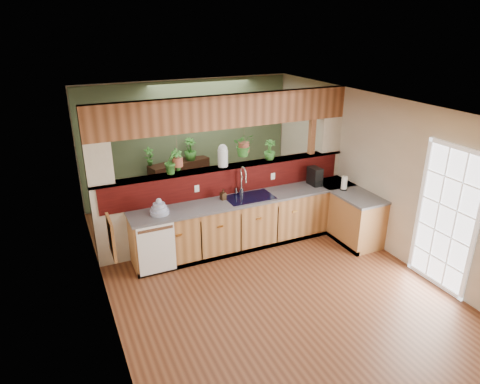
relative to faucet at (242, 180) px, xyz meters
name	(u,v)px	position (x,y,z in m)	size (l,w,h in m)	color
ground	(262,274)	(-0.18, -1.13, -1.18)	(4.60, 7.00, 0.01)	#592F1B
ceiling	(266,110)	(-0.18, -1.13, 1.42)	(4.60, 7.00, 0.01)	brown
wall_back	(188,141)	(-0.18, 2.37, 0.12)	(4.60, 0.02, 2.60)	beige
wall_front	(473,358)	(-0.18, -4.63, 0.12)	(4.60, 0.02, 2.60)	beige
wall_left	(101,228)	(-2.48, -1.13, 0.12)	(0.02, 7.00, 2.60)	beige
wall_right	(386,176)	(2.12, -1.13, 0.12)	(0.02, 7.00, 2.60)	beige
pass_through_partition	(229,176)	(-0.15, 0.22, 0.01)	(4.60, 0.21, 2.60)	beige
pass_through_ledge	(227,167)	(-0.18, 0.22, 0.19)	(4.60, 0.21, 0.04)	brown
header_beam	(227,112)	(-0.18, 0.22, 1.14)	(4.60, 0.15, 0.55)	brown
sage_backwall	(189,141)	(-0.18, 2.35, 0.12)	(4.55, 0.02, 2.55)	#4E6142
countertop	(282,217)	(0.66, -0.26, -0.73)	(4.14, 1.52, 0.90)	#925F32
dishwasher	(157,249)	(-1.66, -0.46, -0.73)	(0.58, 0.03, 0.82)	white
navy_sink	(250,201)	(0.07, -0.15, -0.36)	(0.82, 0.50, 0.18)	black
french_door	(446,221)	(2.09, -2.43, -0.13)	(0.06, 1.02, 2.16)	white
framed_print	(111,237)	(-2.45, -1.93, 0.37)	(0.04, 0.35, 0.45)	#925F32
faucet	(242,180)	(0.00, 0.00, 0.00)	(0.23, 0.23, 0.52)	#B7B7B2
dish_stack	(159,209)	(-1.50, -0.16, -0.20)	(0.30, 0.30, 0.26)	#9EA9CD
soap_dispenser	(223,194)	(-0.38, -0.06, -0.19)	(0.09, 0.09, 0.19)	#362313
coffee_maker	(315,177)	(1.42, -0.11, -0.13)	(0.17, 0.29, 0.33)	black
paper_towel	(344,183)	(1.75, -0.53, -0.16)	(0.12, 0.12, 0.26)	black
glass_jar	(223,155)	(-0.26, 0.22, 0.40)	(0.18, 0.18, 0.39)	silver
ledge_plant_left	(171,161)	(-1.16, 0.22, 0.42)	(0.23, 0.19, 0.43)	#2C6924
ledge_plant_right	(270,150)	(0.64, 0.22, 0.39)	(0.20, 0.20, 0.36)	#2C6924
hanging_plant_a	(177,153)	(-1.06, 0.22, 0.55)	(0.22, 0.18, 0.55)	brown
hanging_plant_b	(244,135)	(0.14, 0.22, 0.72)	(0.45, 0.42, 0.52)	brown
shelving_console	(180,181)	(-0.48, 2.12, -0.68)	(1.33, 0.35, 0.89)	black
shelf_plant_a	(149,156)	(-1.10, 2.12, -0.04)	(0.20, 0.14, 0.39)	#2C6924
shelf_plant_b	(190,149)	(-0.23, 2.12, 0.00)	(0.27, 0.27, 0.48)	#2C6924
floor_plant	(242,192)	(0.62, 1.36, -0.84)	(0.61, 0.53, 0.68)	#2C6924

